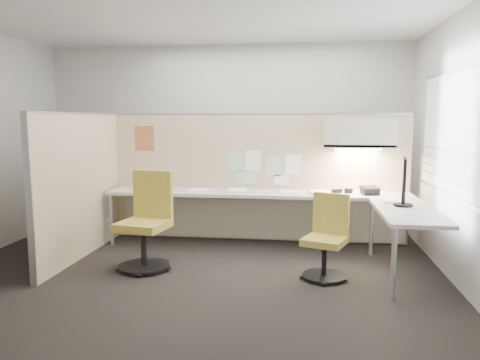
# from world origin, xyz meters

# --- Properties ---
(floor) EXTENTS (5.50, 4.50, 0.01)m
(floor) POSITION_xyz_m (0.00, 0.00, -0.01)
(floor) COLOR black
(floor) RESTS_ON ground
(ceiling) EXTENTS (5.50, 4.50, 0.01)m
(ceiling) POSITION_xyz_m (0.00, 0.00, 2.80)
(ceiling) COLOR white
(ceiling) RESTS_ON wall_back
(wall_back) EXTENTS (5.50, 0.02, 2.80)m
(wall_back) POSITION_xyz_m (0.00, 2.25, 1.40)
(wall_back) COLOR beige
(wall_back) RESTS_ON ground
(wall_front) EXTENTS (5.50, 0.02, 2.80)m
(wall_front) POSITION_xyz_m (0.00, -2.25, 1.40)
(wall_front) COLOR beige
(wall_front) RESTS_ON ground
(wall_right) EXTENTS (0.02, 4.50, 2.80)m
(wall_right) POSITION_xyz_m (2.75, 0.00, 1.40)
(wall_right) COLOR beige
(wall_right) RESTS_ON ground
(window_pane) EXTENTS (0.01, 2.80, 1.30)m
(window_pane) POSITION_xyz_m (2.73, 0.00, 1.55)
(window_pane) COLOR #ADBCC9
(window_pane) RESTS_ON wall_right
(partition_back) EXTENTS (4.10, 0.06, 1.75)m
(partition_back) POSITION_xyz_m (0.55, 1.60, 0.88)
(partition_back) COLOR #CFB68F
(partition_back) RESTS_ON floor
(partition_left) EXTENTS (0.06, 2.20, 1.75)m
(partition_left) POSITION_xyz_m (-1.50, 0.50, 0.88)
(partition_left) COLOR #CFB68F
(partition_left) RESTS_ON floor
(desk) EXTENTS (4.00, 2.07, 0.73)m
(desk) POSITION_xyz_m (0.93, 1.13, 0.60)
(desk) COLOR beige
(desk) RESTS_ON floor
(overhead_bin) EXTENTS (0.90, 0.36, 0.38)m
(overhead_bin) POSITION_xyz_m (1.90, 1.39, 1.51)
(overhead_bin) COLOR beige
(overhead_bin) RESTS_ON partition_back
(task_light_strip) EXTENTS (0.60, 0.06, 0.02)m
(task_light_strip) POSITION_xyz_m (1.90, 1.39, 1.30)
(task_light_strip) COLOR #FFEABF
(task_light_strip) RESTS_ON overhead_bin
(pinned_papers) EXTENTS (1.01, 0.00, 0.47)m
(pinned_papers) POSITION_xyz_m (0.63, 1.57, 1.03)
(pinned_papers) COLOR #8CBF8C
(pinned_papers) RESTS_ON partition_back
(poster) EXTENTS (0.28, 0.00, 0.35)m
(poster) POSITION_xyz_m (-1.05, 1.57, 1.42)
(poster) COLOR orange
(poster) RESTS_ON partition_back
(chair_left) EXTENTS (0.59, 0.61, 1.09)m
(chair_left) POSITION_xyz_m (-0.56, 0.16, 0.51)
(chair_left) COLOR black
(chair_left) RESTS_ON floor
(chair_right) EXTENTS (0.53, 0.55, 0.88)m
(chair_right) POSITION_xyz_m (1.45, 0.10, 0.41)
(chair_right) COLOR black
(chair_right) RESTS_ON floor
(monitor) EXTENTS (0.21, 0.50, 0.53)m
(monitor) POSITION_xyz_m (2.30, 0.46, 1.04)
(monitor) COLOR black
(monitor) RESTS_ON desk
(phone) EXTENTS (0.25, 0.24, 0.12)m
(phone) POSITION_xyz_m (2.04, 1.24, 0.78)
(phone) COLOR black
(phone) RESTS_ON desk
(stapler) EXTENTS (0.15, 0.08, 0.05)m
(stapler) POSITION_xyz_m (1.64, 1.32, 0.76)
(stapler) COLOR black
(stapler) RESTS_ON desk
(tape_dispenser) EXTENTS (0.11, 0.09, 0.06)m
(tape_dispenser) POSITION_xyz_m (1.79, 1.33, 0.76)
(tape_dispenser) COLOR black
(tape_dispenser) RESTS_ON desk
(coat_hook) EXTENTS (0.18, 0.48, 1.43)m
(coat_hook) POSITION_xyz_m (-1.58, -0.17, 1.41)
(coat_hook) COLOR silver
(coat_hook) RESTS_ON partition_left
(paper_stack_0) EXTENTS (0.26, 0.32, 0.04)m
(paper_stack_0) POSITION_xyz_m (-0.97, 1.28, 0.75)
(paper_stack_0) COLOR white
(paper_stack_0) RESTS_ON desk
(paper_stack_1) EXTENTS (0.24, 0.31, 0.02)m
(paper_stack_1) POSITION_xyz_m (-0.21, 1.24, 0.74)
(paper_stack_1) COLOR white
(paper_stack_1) RESTS_ON desk
(paper_stack_2) EXTENTS (0.26, 0.32, 0.03)m
(paper_stack_2) POSITION_xyz_m (0.33, 1.24, 0.75)
(paper_stack_2) COLOR white
(paper_stack_2) RESTS_ON desk
(paper_stack_3) EXTENTS (0.25, 0.31, 0.02)m
(paper_stack_3) POSITION_xyz_m (1.00, 1.28, 0.74)
(paper_stack_3) COLOR white
(paper_stack_3) RESTS_ON desk
(paper_stack_4) EXTENTS (0.28, 0.34, 0.03)m
(paper_stack_4) POSITION_xyz_m (1.39, 1.26, 0.75)
(paper_stack_4) COLOR white
(paper_stack_4) RESTS_ON desk
(paper_stack_5) EXTENTS (0.26, 0.32, 0.02)m
(paper_stack_5) POSITION_xyz_m (2.21, 0.75, 0.74)
(paper_stack_5) COLOR white
(paper_stack_5) RESTS_ON desk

